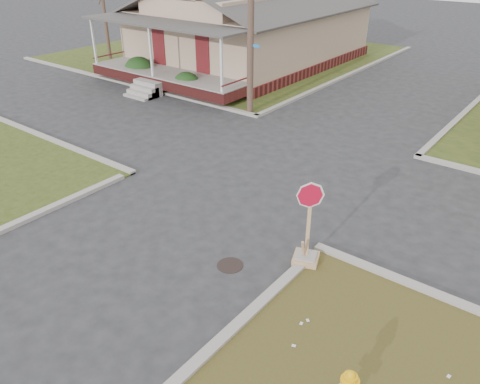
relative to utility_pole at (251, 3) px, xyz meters
The scene contains 10 objects.
ground 10.89m from the utility_pole, 64.74° to the right, with size 120.00×120.00×0.00m, color #28282A.
verge_far_left 13.48m from the utility_pole, 134.04° to the left, with size 19.00×19.00×0.05m, color #314117.
curbs 7.39m from the utility_pole, 42.88° to the right, with size 80.00×40.00×0.12m, color #9E988F, non-canonical shape.
manhole 12.29m from the utility_pole, 55.75° to the right, with size 0.64×0.64×0.01m, color black.
corner_house 9.99m from the utility_pole, 126.69° to the left, with size 10.10×15.50×5.30m.
utility_pole is the anchor object (origin of this frame).
tree_far_left 14.31m from the utility_pole, 167.34° to the left, with size 0.22×0.22×4.90m, color #432E26.
stop_sign 12.03m from the utility_pole, 46.43° to the right, with size 0.61×0.60×2.17m.
hedge_left 8.96m from the utility_pole, behind, with size 1.61×1.32×1.23m, color #1B3C15.
hedge_right 5.84m from the utility_pole, behind, with size 1.44×1.18×1.10m, color #1B3C15.
Camera 1 is at (7.96, -7.56, 6.95)m, focal length 35.00 mm.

